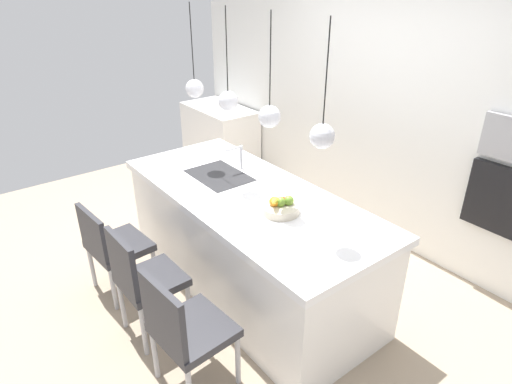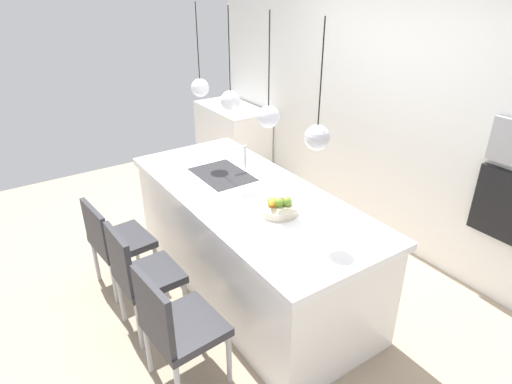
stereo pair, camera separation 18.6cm
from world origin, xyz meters
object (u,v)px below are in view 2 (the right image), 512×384
fruit_bowl (279,207)px  chair_far (175,324)px  chair_near (115,239)px  chair_middle (141,273)px  oven (510,208)px

fruit_bowl → chair_far: size_ratio=0.31×
fruit_bowl → chair_far: 1.07m
fruit_bowl → chair_far: (0.21, -0.95, -0.45)m
fruit_bowl → chair_near: fruit_bowl is taller
chair_near → chair_far: size_ratio=0.92×
chair_middle → chair_far: (0.61, -0.00, -0.01)m
chair_near → chair_far: 1.23m
chair_middle → chair_far: size_ratio=1.01×
chair_near → chair_far: (1.23, -0.01, 0.03)m
oven → chair_far: (-0.65, -2.53, -0.36)m
chair_middle → fruit_bowl: bearing=67.3°
chair_far → chair_middle: bearing=179.7°
chair_middle → chair_far: 0.61m
chair_near → chair_far: chair_far is taller
chair_near → chair_middle: 0.63m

